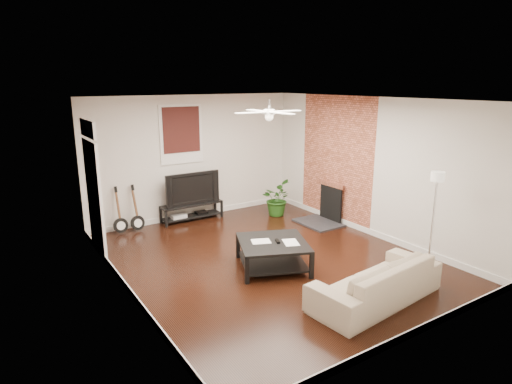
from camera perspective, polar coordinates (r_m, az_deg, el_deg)
room at (r=7.38m, az=1.69°, el=1.23°), size 5.01×6.01×2.81m
brick_accent at (r=9.69m, az=10.52°, el=4.18°), size 0.02×2.20×2.80m
fireplace at (r=9.70m, az=9.02°, el=-1.43°), size 0.80×1.10×0.92m
window_back at (r=9.72m, az=-9.84°, el=7.53°), size 1.00×0.06×1.30m
door_left at (r=8.19m, az=-20.59°, el=0.54°), size 0.08×1.00×2.50m
tv_stand at (r=9.95m, az=-8.48°, el=-2.59°), size 1.42×0.38×0.40m
tv at (r=9.82m, az=-8.65°, el=0.59°), size 1.27×0.17×0.73m
coffee_table at (r=7.40m, az=2.24°, el=-8.25°), size 1.47×1.47×0.47m
sofa at (r=6.55m, az=15.59°, el=-11.22°), size 2.21×1.05×0.62m
floor_lamp at (r=7.41m, az=22.31°, el=-4.07°), size 0.32×0.32×1.75m
potted_plant at (r=10.16m, az=2.64°, el=-0.84°), size 0.94×0.97×0.81m
guitar_left at (r=9.32m, az=-17.62°, el=-2.39°), size 0.32×0.24×0.99m
guitar_right at (r=9.38m, az=-15.51°, el=-2.12°), size 0.34×0.27×0.99m
ceiling_fan at (r=7.20m, az=1.76°, el=10.56°), size 1.24×1.24×0.32m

